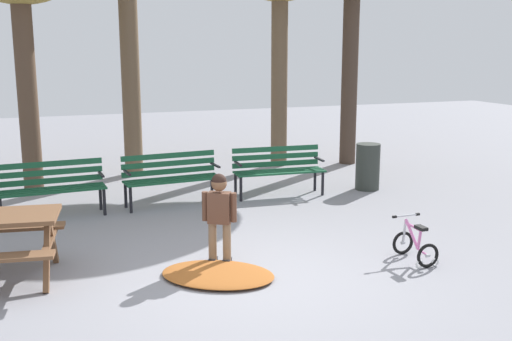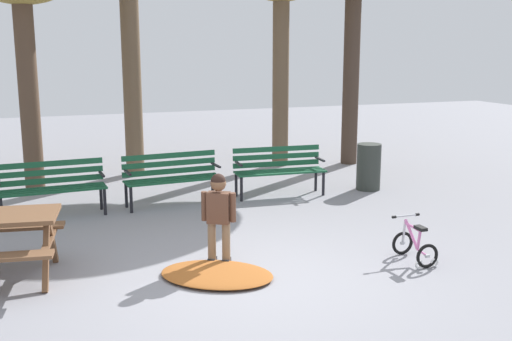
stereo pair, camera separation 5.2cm
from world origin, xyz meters
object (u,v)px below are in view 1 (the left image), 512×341
object	(u,v)px
child_standing	(219,211)
park_bench_left	(171,175)
park_bench_right	(278,167)
trash_bin	(368,167)
kids_bicycle	(415,245)
park_bench_far_left	(51,184)

from	to	relation	value
child_standing	park_bench_left	bearing A→B (deg)	88.37
park_bench_right	trash_bin	xyz separation A→B (m)	(1.71, -0.17, -0.09)
park_bench_right	child_standing	bearing A→B (deg)	-123.75
park_bench_left	kids_bicycle	distance (m)	4.35
child_standing	trash_bin	size ratio (longest dim) A/B	1.31
park_bench_far_left	park_bench_right	distance (m)	3.81
kids_bicycle	park_bench_right	bearing A→B (deg)	94.30
park_bench_left	park_bench_right	bearing A→B (deg)	0.01
kids_bicycle	trash_bin	world-z (taller)	trash_bin
park_bench_far_left	child_standing	size ratio (longest dim) A/B	1.45
park_bench_left	kids_bicycle	size ratio (longest dim) A/B	2.90
park_bench_far_left	trash_bin	xyz separation A→B (m)	(5.52, -0.10, -0.09)
park_bench_far_left	child_standing	world-z (taller)	child_standing
park_bench_right	trash_bin	distance (m)	1.72
child_standing	kids_bicycle	distance (m)	2.45
park_bench_far_left	child_standing	xyz separation A→B (m)	(1.81, -2.91, 0.15)
park_bench_right	kids_bicycle	size ratio (longest dim) A/B	2.90
park_bench_left	trash_bin	bearing A→B (deg)	-2.71
child_standing	kids_bicycle	bearing A→B (deg)	-18.39
park_bench_right	trash_bin	world-z (taller)	park_bench_right
park_bench_right	child_standing	size ratio (longest dim) A/B	1.46
child_standing	park_bench_far_left	bearing A→B (deg)	121.88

